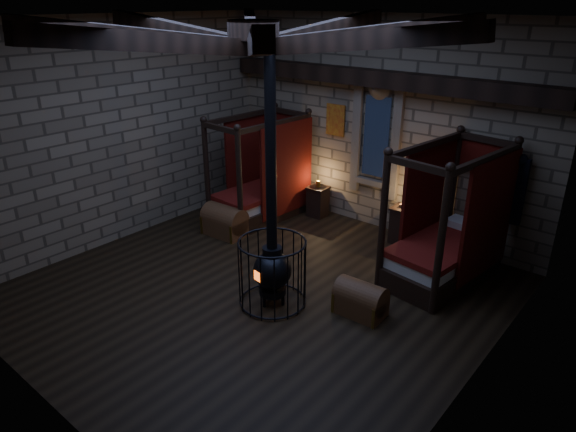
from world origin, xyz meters
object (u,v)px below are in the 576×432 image
Objects in this scene: trunk_left at (225,222)px; trunk_right at (360,300)px; bed_right at (446,246)px; stove at (272,267)px; bed_left at (262,193)px.

trunk_left reaches higher than trunk_right.
bed_right reaches higher than trunk_right.
stove is (-1.67, -2.54, 0.08)m from bed_right.
bed_right is 3.00× the size of trunk_right.
trunk_right is 1.42m from stove.
stove reaches higher than trunk_left.
trunk_left is at bearing -83.52° from bed_left.
trunk_left is at bearing 161.66° from stove.
trunk_right is (-0.46, -1.91, -0.32)m from bed_right.
bed_right is at bearing 66.31° from stove.
bed_left is 4.18m from bed_right.
trunk_left is 0.22× the size of stove.
trunk_right is (3.72, -1.87, -0.30)m from bed_left.
stove is at bearing -155.09° from trunk_right.
bed_right is at bearing 3.86° from bed_left.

